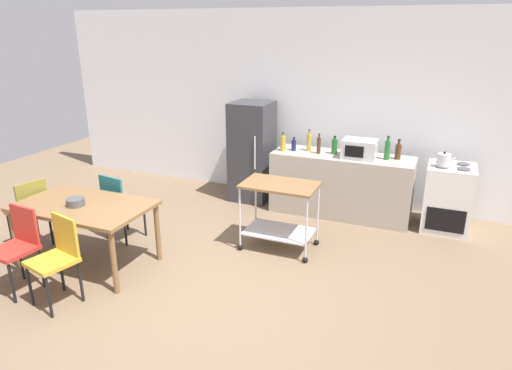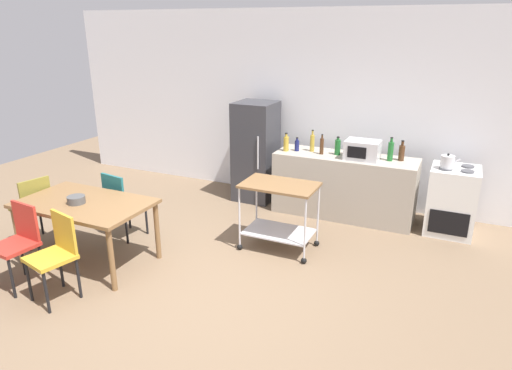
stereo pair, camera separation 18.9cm
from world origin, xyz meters
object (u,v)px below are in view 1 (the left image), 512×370
(chair_olive, at_px, (30,209))
(bottle_sesame_oil, at_px, (309,142))
(microwave, at_px, (359,149))
(bottle_hot_sauce, at_px, (398,151))
(stove_oven, at_px, (448,198))
(kettle, at_px, (444,160))
(chair_teal, at_px, (120,202))
(bottle_soda, at_px, (387,150))
(bottle_olive_oil, at_px, (283,143))
(kitchen_cart, at_px, (280,205))
(bottle_sparkling_water, at_px, (319,145))
(refrigerator, at_px, (252,152))
(bottle_vinegar, at_px, (294,145))
(bottle_soy_sauce, at_px, (334,146))
(chair_red, at_px, (18,244))
(dining_table, at_px, (84,211))
(fruit_bowl, at_px, (75,202))
(chair_mustard, at_px, (57,255))

(chair_olive, relative_size, bottle_sesame_oil, 2.81)
(microwave, xyz_separation_m, bottle_hot_sauce, (0.50, 0.15, -0.02))
(stove_oven, relative_size, kettle, 3.84)
(chair_teal, bearing_deg, bottle_soda, -137.81)
(bottle_soda, bearing_deg, stove_oven, 0.15)
(bottle_olive_oil, relative_size, microwave, 0.59)
(kitchen_cart, bearing_deg, bottle_sparkling_water, 85.25)
(bottle_hot_sauce, bearing_deg, bottle_soda, -152.07)
(refrigerator, height_order, bottle_sparkling_water, refrigerator)
(bottle_vinegar, bearing_deg, bottle_sparkling_water, -3.12)
(stove_oven, bearing_deg, bottle_sesame_oil, 179.13)
(kitchen_cart, height_order, bottle_soy_sauce, bottle_soy_sauce)
(bottle_hot_sauce, xyz_separation_m, kettle, (0.59, -0.17, -0.01))
(bottle_vinegar, relative_size, microwave, 0.44)
(bottle_soda, height_order, bottle_hot_sauce, bottle_soda)
(bottle_hot_sauce, bearing_deg, stove_oven, -5.71)
(chair_red, height_order, bottle_soy_sauce, bottle_soy_sauce)
(refrigerator, relative_size, bottle_sesame_oil, 4.89)
(bottle_olive_oil, bearing_deg, chair_teal, -129.89)
(bottle_vinegar, distance_m, bottle_sparkling_water, 0.38)
(chair_olive, xyz_separation_m, bottle_olive_oil, (2.42, 2.45, 0.50))
(dining_table, height_order, bottle_sparkling_water, bottle_sparkling_water)
(kitchen_cart, height_order, kettle, kettle)
(chair_olive, relative_size, bottle_vinegar, 4.39)
(stove_oven, distance_m, microwave, 1.35)
(chair_red, bearing_deg, kitchen_cart, 47.30)
(chair_olive, bearing_deg, chair_teal, 138.27)
(refrigerator, height_order, microwave, refrigerator)
(bottle_soy_sauce, bearing_deg, chair_olive, -140.95)
(refrigerator, bearing_deg, fruit_bowl, -108.85)
(bottle_soda, bearing_deg, bottle_hot_sauce, 27.93)
(bottle_olive_oil, distance_m, kettle, 2.20)
(chair_red, relative_size, stove_oven, 0.97)
(bottle_hot_sauce, relative_size, kettle, 1.17)
(microwave, height_order, bottle_soda, bottle_soda)
(chair_teal, relative_size, refrigerator, 0.57)
(chair_olive, height_order, chair_red, same)
(bottle_olive_oil, relative_size, kettle, 1.12)
(dining_table, distance_m, chair_mustard, 0.78)
(refrigerator, distance_m, bottle_sesame_oil, 0.97)
(refrigerator, distance_m, bottle_sparkling_water, 1.14)
(chair_red, height_order, bottle_olive_oil, bottle_olive_oil)
(stove_oven, distance_m, fruit_bowl, 4.71)
(chair_olive, bearing_deg, bottle_sparkling_water, 144.13)
(bottle_vinegar, bearing_deg, fruit_bowl, -122.21)
(bottle_soy_sauce, distance_m, bottle_hot_sauce, 0.87)
(chair_olive, xyz_separation_m, bottle_vinegar, (2.57, 2.52, 0.47))
(kitchen_cart, distance_m, bottle_olive_oil, 1.42)
(bottle_sparkling_water, bearing_deg, bottle_soda, 3.78)
(bottle_olive_oil, bearing_deg, bottle_soda, 4.36)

